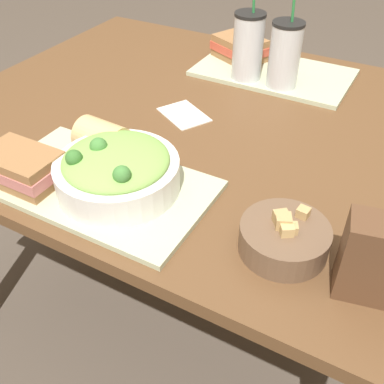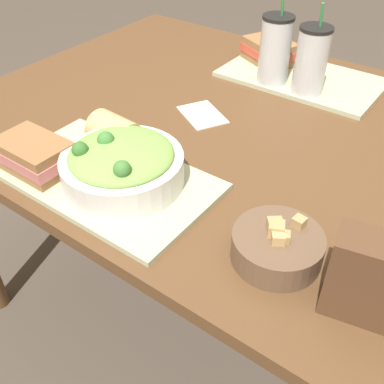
{
  "view_description": "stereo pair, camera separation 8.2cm",
  "coord_description": "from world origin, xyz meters",
  "views": [
    {
      "loc": [
        0.48,
        -0.88,
        1.27
      ],
      "look_at": [
        0.17,
        -0.33,
        0.76
      ],
      "focal_mm": 42.0,
      "sensor_mm": 36.0,
      "label": 1
    },
    {
      "loc": [
        0.55,
        -0.84,
        1.27
      ],
      "look_at": [
        0.17,
        -0.33,
        0.76
      ],
      "focal_mm": 42.0,
      "sensor_mm": 36.0,
      "label": 2
    }
  ],
  "objects": [
    {
      "name": "ground_plane",
      "position": [
        0.0,
        0.0,
        0.0
      ],
      "size": [
        12.0,
        12.0,
        0.0
      ],
      "primitive_type": "plane",
      "color": "#4C4238"
    },
    {
      "name": "baguette_near",
      "position": [
        -0.07,
        -0.27,
        0.77
      ],
      "size": [
        0.11,
        0.08,
        0.08
      ],
      "rotation": [
        0.0,
        0.0,
        1.5
      ],
      "color": "tan",
      "rests_on": "tray_near"
    },
    {
      "name": "sandwich_far",
      "position": [
        -0.03,
        0.34,
        0.76
      ],
      "size": [
        0.18,
        0.16,
        0.06
      ],
      "rotation": [
        0.0,
        0.0,
        -0.43
      ],
      "color": "olive",
      "rests_on": "tray_far"
    },
    {
      "name": "dining_table",
      "position": [
        0.0,
        0.0,
        0.63
      ],
      "size": [
        1.23,
        1.02,
        0.72
      ],
      "color": "brown",
      "rests_on": "ground_plane"
    },
    {
      "name": "chip_bag",
      "position": [
        0.52,
        -0.36,
        0.79
      ],
      "size": [
        0.15,
        0.09,
        0.14
      ],
      "rotation": [
        0.0,
        0.0,
        0.21
      ],
      "color": "brown",
      "rests_on": "dining_table"
    },
    {
      "name": "tray_far",
      "position": [
        0.09,
        0.31,
        0.72
      ],
      "size": [
        0.44,
        0.26,
        0.01
      ],
      "color": "#B2BC99",
      "rests_on": "dining_table"
    },
    {
      "name": "drink_cup_dark",
      "position": [
        0.04,
        0.23,
        0.81
      ],
      "size": [
        0.08,
        0.08,
        0.24
      ],
      "color": "silver",
      "rests_on": "tray_far"
    },
    {
      "name": "soup_bowl",
      "position": [
        0.36,
        -0.34,
        0.75
      ],
      "size": [
        0.15,
        0.15,
        0.07
      ],
      "color": "brown",
      "rests_on": "dining_table"
    },
    {
      "name": "napkin_folded",
      "position": [
        -0.02,
        -0.02,
        0.72
      ],
      "size": [
        0.15,
        0.14,
        0.0
      ],
      "color": "silver",
      "rests_on": "dining_table"
    },
    {
      "name": "sandwich_near",
      "position": [
        -0.15,
        -0.42,
        0.76
      ],
      "size": [
        0.15,
        0.1,
        0.06
      ],
      "rotation": [
        0.0,
        0.0,
        -0.0
      ],
      "color": "olive",
      "rests_on": "tray_near"
    },
    {
      "name": "tray_near",
      "position": [
        -0.02,
        -0.36,
        0.72
      ],
      "size": [
        0.44,
        0.26,
        0.01
      ],
      "color": "#B2BC99",
      "rests_on": "dining_table"
    },
    {
      "name": "salad_bowl",
      "position": [
        0.02,
        -0.35,
        0.77
      ],
      "size": [
        0.24,
        0.24,
        0.1
      ],
      "color": "white",
      "rests_on": "tray_near"
    },
    {
      "name": "drink_cup_red",
      "position": [
        0.14,
        0.23,
        0.81
      ],
      "size": [
        0.08,
        0.08,
        0.23
      ],
      "color": "silver",
      "rests_on": "tray_far"
    }
  ]
}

